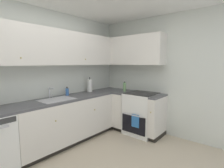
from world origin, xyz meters
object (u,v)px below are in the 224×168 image
at_px(oven_range, 142,113).
at_px(paper_towel_roll, 90,86).
at_px(soap_bottle, 67,92).
at_px(oil_bottle, 125,87).

bearing_deg(oven_range, paper_towel_roll, 118.33).
relative_size(oven_range, paper_towel_roll, 3.05).
bearing_deg(soap_bottle, oil_bottle, -28.07).
relative_size(soap_bottle, paper_towel_roll, 0.51).
xyz_separation_m(oven_range, soap_bottle, (-1.16, 1.05, 0.51)).
height_order(paper_towel_roll, oil_bottle, paper_towel_roll).
height_order(soap_bottle, paper_towel_roll, paper_towel_roll).
bearing_deg(paper_towel_roll, oil_bottle, -47.45).
height_order(soap_bottle, oil_bottle, oil_bottle).
bearing_deg(oil_bottle, oven_range, -87.64).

